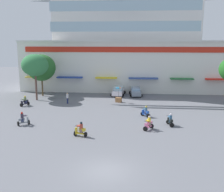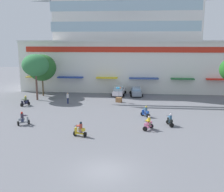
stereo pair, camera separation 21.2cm
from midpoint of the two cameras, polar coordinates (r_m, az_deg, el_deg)
name	(u,v)px [view 2 (the right image)]	position (r m, az deg, el deg)	size (l,w,h in m)	color
ground_plane	(118,120)	(32.71, 1.48, -5.21)	(128.00, 128.00, 0.00)	slate
colonial_building	(127,43)	(54.22, 3.31, 11.15)	(39.87, 16.28, 20.38)	silver
plaza_tree_0	(35,65)	(44.61, -15.91, 6.33)	(4.33, 3.77, 7.47)	brown
plaza_tree_2	(42,68)	(47.86, -14.62, 5.89)	(4.83, 5.24, 7.26)	brown
parked_car_0	(119,91)	(47.33, 1.60, 1.05)	(2.53, 4.55, 1.54)	silver
parked_car_1	(136,92)	(47.16, 5.30, 0.95)	(2.45, 4.38, 1.49)	slate
scooter_rider_0	(146,112)	(34.30, 7.35, -3.45)	(1.23, 1.44, 1.47)	black
scooter_rider_1	(80,130)	(27.38, -6.62, -7.26)	(1.40, 0.85, 1.56)	black
scooter_rider_2	(170,121)	(31.23, 12.49, -5.16)	(0.79, 1.44, 1.46)	black
scooter_rider_4	(23,119)	(32.41, -18.29, -4.77)	(1.37, 1.23, 1.58)	black
scooter_rider_5	(148,124)	(29.42, 7.98, -5.95)	(1.21, 1.45, 1.55)	black
scooter_rider_6	(25,102)	(41.76, -17.92, -1.15)	(1.11, 1.50, 1.53)	black
pedestrian_1	(68,97)	(41.65, -9.30, -0.30)	(0.39, 0.39, 1.69)	navy
balloon_vendor_cart	(119,97)	(42.01, 1.60, -0.24)	(1.05, 0.87, 2.47)	#9B6A40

